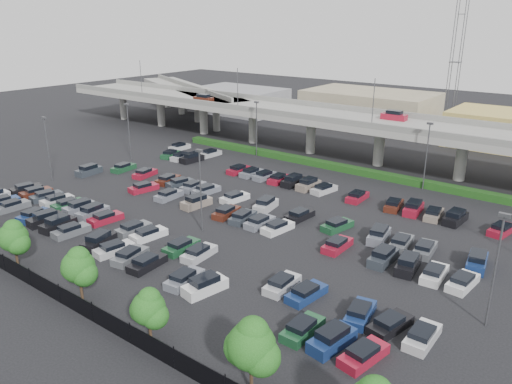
{
  "coord_description": "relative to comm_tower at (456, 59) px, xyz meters",
  "views": [
    {
      "loc": [
        39.53,
        -48.78,
        24.85
      ],
      "look_at": [
        0.02,
        2.9,
        2.0
      ],
      "focal_mm": 35.0,
      "sensor_mm": 36.0,
      "label": 1
    }
  ],
  "objects": [
    {
      "name": "on_ramp",
      "position": [
        -56.1,
        -30.95,
        -8.76
      ],
      "size": [
        50.93,
        30.13,
        8.8
      ],
      "color": "gray",
      "rests_on": "ground"
    },
    {
      "name": "distant_buildings",
      "position": [
        8.38,
        -12.19,
        -11.87
      ],
      "size": [
        138.0,
        24.0,
        9.0
      ],
      "color": "gray",
      "rests_on": "ground"
    },
    {
      "name": "light_poles",
      "position": [
        -8.12,
        -72.0,
        -9.37
      ],
      "size": [
        66.9,
        48.38,
        10.3
      ],
      "color": "#49494D",
      "rests_on": "ground"
    },
    {
      "name": "comm_tower",
      "position": [
        0.0,
        0.0,
        0.0
      ],
      "size": [
        2.4,
        2.4,
        30.0
      ],
      "color": "#49494D",
      "rests_on": "ground"
    },
    {
      "name": "fence",
      "position": [
        -4.05,
        -102.0,
        -14.71
      ],
      "size": [
        70.0,
        0.1,
        2.0
      ],
      "color": "black",
      "rests_on": "ground"
    },
    {
      "name": "hedge",
      "position": [
        -4.0,
        -49.0,
        -15.06
      ],
      "size": [
        66.0,
        1.6,
        1.1
      ],
      "primitive_type": "cube",
      "color": "#113C13",
      "rests_on": "ground"
    },
    {
      "name": "parked_cars",
      "position": [
        -5.0,
        -77.51,
        -15.01
      ],
      "size": [
        63.06,
        41.61,
        1.67
      ],
      "color": "#B3B4B8",
      "rests_on": "ground"
    },
    {
      "name": "tree_row",
      "position": [
        -3.3,
        -100.53,
        -12.09
      ],
      "size": [
        65.07,
        3.66,
        5.94
      ],
      "color": "#332316",
      "rests_on": "ground"
    },
    {
      "name": "overpass",
      "position": [
        -4.25,
        -41.99,
        -8.64
      ],
      "size": [
        150.0,
        13.0,
        15.8
      ],
      "color": "gray",
      "rests_on": "ground"
    },
    {
      "name": "ground",
      "position": [
        -4.0,
        -74.0,
        -15.61
      ],
      "size": [
        280.0,
        280.0,
        0.0
      ],
      "primitive_type": "plane",
      "color": "black"
    }
  ]
}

